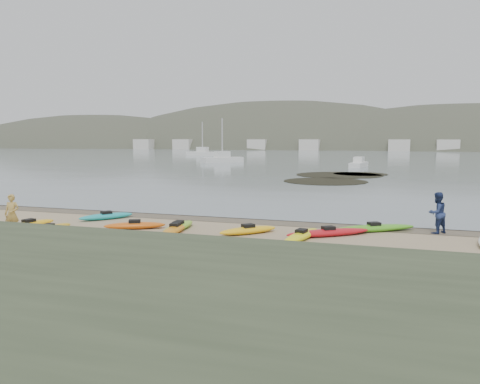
% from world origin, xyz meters
% --- Properties ---
extents(ground, '(600.00, 600.00, 0.00)m').
position_xyz_m(ground, '(0.00, 0.00, 0.00)').
color(ground, tan).
rests_on(ground, ground).
extents(wet_sand, '(60.00, 60.00, 0.00)m').
position_xyz_m(wet_sand, '(0.00, -0.30, 0.00)').
color(wet_sand, brown).
rests_on(wet_sand, ground).
extents(water, '(1200.00, 1200.00, 0.00)m').
position_xyz_m(water, '(0.00, 300.00, 0.01)').
color(water, slate).
rests_on(water, ground).
extents(kayaks, '(22.28, 8.30, 0.34)m').
position_xyz_m(kayaks, '(0.29, -3.87, 0.17)').
color(kayaks, yellow).
rests_on(kayaks, ground).
extents(person_west, '(0.78, 0.62, 1.86)m').
position_xyz_m(person_west, '(-8.95, -7.09, 0.93)').
color(person_west, tan).
rests_on(person_west, ground).
extents(person_east, '(1.20, 1.19, 1.96)m').
position_xyz_m(person_east, '(10.02, -1.01, 0.98)').
color(person_east, navy).
rests_on(person_east, ground).
extents(kelp_mats, '(10.82, 18.71, 0.04)m').
position_xyz_m(kelp_mats, '(2.37, 30.13, 0.03)').
color(kelp_mats, black).
rests_on(kelp_mats, water).
extents(moored_boats, '(88.68, 63.46, 1.18)m').
position_xyz_m(moored_boats, '(3.58, 76.96, 0.55)').
color(moored_boats, silver).
rests_on(moored_boats, ground).
extents(far_hills, '(550.00, 135.00, 80.00)m').
position_xyz_m(far_hills, '(39.38, 193.97, -15.93)').
color(far_hills, '#384235').
rests_on(far_hills, ground).
extents(far_town, '(199.00, 5.00, 4.00)m').
position_xyz_m(far_town, '(6.00, 145.00, 2.00)').
color(far_town, beige).
rests_on(far_town, ground).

